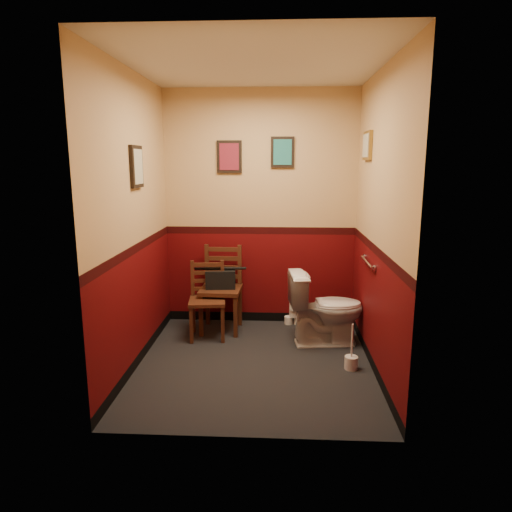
{
  "coord_description": "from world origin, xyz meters",
  "views": [
    {
      "loc": [
        0.22,
        -4.06,
        1.89
      ],
      "look_at": [
        0.0,
        0.25,
        1.0
      ],
      "focal_mm": 32.0,
      "sensor_mm": 36.0,
      "label": 1
    }
  ],
  "objects": [
    {
      "name": "grab_bar",
      "position": [
        1.07,
        0.25,
        0.95
      ],
      "size": [
        0.05,
        0.56,
        0.06
      ],
      "color": "silver",
      "rests_on": "wall_right"
    },
    {
      "name": "toilet_brush",
      "position": [
        0.9,
        -0.07,
        0.07
      ],
      "size": [
        0.12,
        0.12,
        0.44
      ],
      "color": "silver",
      "rests_on": "floor"
    },
    {
      "name": "framed_print_right",
      "position": [
        1.08,
        0.6,
        2.05
      ],
      "size": [
        0.04,
        0.34,
        0.28
      ],
      "color": "olive",
      "rests_on": "wall_right"
    },
    {
      "name": "tp_stack",
      "position": [
        0.4,
        1.1,
        0.11
      ],
      "size": [
        0.21,
        0.13,
        0.27
      ],
      "color": "silver",
      "rests_on": "floor"
    },
    {
      "name": "chair_left",
      "position": [
        -0.55,
        0.68,
        0.42
      ],
      "size": [
        0.43,
        0.43,
        0.83
      ],
      "rotation": [
        0.0,
        0.0,
        0.11
      ],
      "color": "#3E1E12",
      "rests_on": "floor"
    },
    {
      "name": "framed_print_back_b",
      "position": [
        0.25,
        1.18,
        2.0
      ],
      "size": [
        0.26,
        0.04,
        0.34
      ],
      "color": "black",
      "rests_on": "wall_back"
    },
    {
      "name": "wall_right",
      "position": [
        1.1,
        0.0,
        1.35
      ],
      "size": [
        0.0,
        2.4,
        2.7
      ],
      "primitive_type": "cube",
      "rotation": [
        1.57,
        0.0,
        -1.57
      ],
      "color": "#4F0709",
      "rests_on": "ground"
    },
    {
      "name": "framed_print_left",
      "position": [
        -1.08,
        0.1,
        1.85
      ],
      "size": [
        0.04,
        0.3,
        0.38
      ],
      "color": "black",
      "rests_on": "wall_left"
    },
    {
      "name": "framed_print_back_a",
      "position": [
        -0.35,
        1.18,
        1.95
      ],
      "size": [
        0.28,
        0.04,
        0.36
      ],
      "color": "black",
      "rests_on": "wall_back"
    },
    {
      "name": "chair_right",
      "position": [
        -0.43,
        0.9,
        0.48
      ],
      "size": [
        0.47,
        0.47,
        0.96
      ],
      "rotation": [
        0.0,
        0.0,
        -0.04
      ],
      "color": "#3E1E12",
      "rests_on": "floor"
    },
    {
      "name": "handbag",
      "position": [
        -0.43,
        0.86,
        0.61
      ],
      "size": [
        0.34,
        0.19,
        0.24
      ],
      "rotation": [
        0.0,
        0.0,
        0.09
      ],
      "color": "black",
      "rests_on": "chair_right"
    },
    {
      "name": "wall_back",
      "position": [
        0.0,
        1.2,
        1.35
      ],
      "size": [
        2.2,
        0.0,
        2.7
      ],
      "primitive_type": "cube",
      "rotation": [
        1.57,
        0.0,
        0.0
      ],
      "color": "#4F0709",
      "rests_on": "ground"
    },
    {
      "name": "wall_left",
      "position": [
        -1.1,
        0.0,
        1.35
      ],
      "size": [
        0.0,
        2.4,
        2.7
      ],
      "primitive_type": "cube",
      "rotation": [
        1.57,
        0.0,
        1.57
      ],
      "color": "#4F0709",
      "rests_on": "ground"
    },
    {
      "name": "toilet",
      "position": [
        0.72,
        0.54,
        0.38
      ],
      "size": [
        0.83,
        0.52,
        0.77
      ],
      "primitive_type": "imported",
      "rotation": [
        0.0,
        0.0,
        1.69
      ],
      "color": "white",
      "rests_on": "floor"
    },
    {
      "name": "wall_front",
      "position": [
        0.0,
        -1.2,
        1.35
      ],
      "size": [
        2.2,
        0.0,
        2.7
      ],
      "primitive_type": "cube",
      "rotation": [
        -1.57,
        0.0,
        0.0
      ],
      "color": "#4F0709",
      "rests_on": "ground"
    },
    {
      "name": "ceiling",
      "position": [
        0.0,
        0.0,
        2.7
      ],
      "size": [
        2.2,
        2.4,
        0.0
      ],
      "primitive_type": "cube",
      "rotation": [
        3.14,
        0.0,
        0.0
      ],
      "color": "silver",
      "rests_on": "ground"
    },
    {
      "name": "floor",
      "position": [
        0.0,
        0.0,
        0.0
      ],
      "size": [
        2.2,
        2.4,
        0.0
      ],
      "primitive_type": "cube",
      "color": "black",
      "rests_on": "ground"
    }
  ]
}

